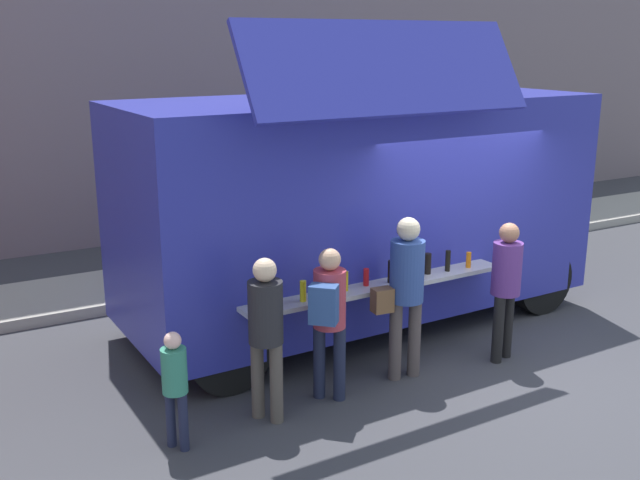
{
  "coord_description": "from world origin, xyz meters",
  "views": [
    {
      "loc": [
        -5.63,
        -5.85,
        3.58
      ],
      "look_at": [
        -1.52,
        1.46,
        1.3
      ],
      "focal_mm": 41.53,
      "sensor_mm": 36.0,
      "label": 1
    }
  ],
  "objects_px": {
    "customer_mid_with_backpack": "(329,310)",
    "customer_rear_waiting": "(266,325)",
    "trash_bin": "(493,213)",
    "customer_extra_browsing": "(506,279)",
    "food_truck_main": "(361,203)",
    "customer_front_ordering": "(405,285)",
    "child_near_queue": "(175,380)"
  },
  "relations": [
    {
      "from": "customer_mid_with_backpack",
      "to": "customer_rear_waiting",
      "type": "height_order",
      "value": "customer_rear_waiting"
    },
    {
      "from": "trash_bin",
      "to": "customer_mid_with_backpack",
      "type": "distance_m",
      "value": 7.12
    },
    {
      "from": "trash_bin",
      "to": "customer_mid_with_backpack",
      "type": "relative_size",
      "value": 0.6
    },
    {
      "from": "customer_mid_with_backpack",
      "to": "customer_extra_browsing",
      "type": "xyz_separation_m",
      "value": [
        2.24,
        -0.11,
        -0.01
      ]
    },
    {
      "from": "food_truck_main",
      "to": "trash_bin",
      "type": "relative_size",
      "value": 6.26
    },
    {
      "from": "customer_front_ordering",
      "to": "customer_rear_waiting",
      "type": "xyz_separation_m",
      "value": [
        -1.69,
        -0.12,
        -0.09
      ]
    },
    {
      "from": "food_truck_main",
      "to": "trash_bin",
      "type": "bearing_deg",
      "value": 26.35
    },
    {
      "from": "food_truck_main",
      "to": "customer_extra_browsing",
      "type": "height_order",
      "value": "food_truck_main"
    },
    {
      "from": "trash_bin",
      "to": "child_near_queue",
      "type": "relative_size",
      "value": 0.86
    },
    {
      "from": "trash_bin",
      "to": "customer_extra_browsing",
      "type": "bearing_deg",
      "value": -130.98
    },
    {
      "from": "customer_front_ordering",
      "to": "child_near_queue",
      "type": "bearing_deg",
      "value": 99.72
    },
    {
      "from": "food_truck_main",
      "to": "customer_mid_with_backpack",
      "type": "xyz_separation_m",
      "value": [
        -1.45,
        -1.71,
        -0.6
      ]
    },
    {
      "from": "food_truck_main",
      "to": "customer_front_ordering",
      "type": "xyz_separation_m",
      "value": [
        -0.48,
        -1.65,
        -0.52
      ]
    },
    {
      "from": "food_truck_main",
      "to": "child_near_queue",
      "type": "distance_m",
      "value": 3.73
    },
    {
      "from": "child_near_queue",
      "to": "customer_front_ordering",
      "type": "bearing_deg",
      "value": -26.75
    },
    {
      "from": "food_truck_main",
      "to": "customer_extra_browsing",
      "type": "xyz_separation_m",
      "value": [
        0.79,
        -1.82,
        -0.62
      ]
    },
    {
      "from": "trash_bin",
      "to": "customer_rear_waiting",
      "type": "bearing_deg",
      "value": -148.08
    },
    {
      "from": "customer_mid_with_backpack",
      "to": "customer_rear_waiting",
      "type": "distance_m",
      "value": 0.72
    },
    {
      "from": "trash_bin",
      "to": "customer_rear_waiting",
      "type": "xyz_separation_m",
      "value": [
        -6.56,
        -4.09,
        0.5
      ]
    },
    {
      "from": "customer_rear_waiting",
      "to": "child_near_queue",
      "type": "height_order",
      "value": "customer_rear_waiting"
    },
    {
      "from": "food_truck_main",
      "to": "customer_extra_browsing",
      "type": "distance_m",
      "value": 2.08
    },
    {
      "from": "food_truck_main",
      "to": "customer_extra_browsing",
      "type": "relative_size",
      "value": 3.71
    },
    {
      "from": "trash_bin",
      "to": "customer_mid_with_backpack",
      "type": "height_order",
      "value": "customer_mid_with_backpack"
    },
    {
      "from": "customer_mid_with_backpack",
      "to": "customer_extra_browsing",
      "type": "bearing_deg",
      "value": -49.5
    },
    {
      "from": "customer_front_ordering",
      "to": "customer_extra_browsing",
      "type": "relative_size",
      "value": 1.11
    },
    {
      "from": "food_truck_main",
      "to": "customer_mid_with_backpack",
      "type": "bearing_deg",
      "value": -131.89
    },
    {
      "from": "customer_mid_with_backpack",
      "to": "customer_extra_browsing",
      "type": "distance_m",
      "value": 2.25
    },
    {
      "from": "customer_mid_with_backpack",
      "to": "food_truck_main",
      "type": "bearing_deg",
      "value": 3.01
    },
    {
      "from": "customer_extra_browsing",
      "to": "trash_bin",
      "type": "bearing_deg",
      "value": -59.03
    },
    {
      "from": "customer_mid_with_backpack",
      "to": "customer_rear_waiting",
      "type": "relative_size",
      "value": 0.98
    },
    {
      "from": "trash_bin",
      "to": "child_near_queue",
      "type": "xyz_separation_m",
      "value": [
        -7.49,
        -4.17,
        0.19
      ]
    },
    {
      "from": "food_truck_main",
      "to": "customer_rear_waiting",
      "type": "relative_size",
      "value": 3.69
    }
  ]
}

